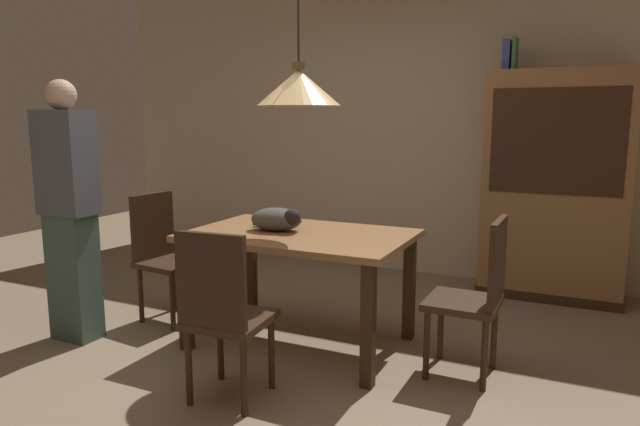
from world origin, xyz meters
TOP-DOWN VIEW (x-y plane):
  - ground at (0.00, 0.00)m, footprint 10.00×10.00m
  - back_wall at (0.00, 2.65)m, footprint 6.40×0.10m
  - dining_table at (-0.08, 0.54)m, footprint 1.40×0.90m
  - chair_near_front at (-0.08, -0.34)m, footprint 0.43×0.43m
  - chair_right_side at (1.04, 0.54)m, footprint 0.41×0.41m
  - chair_left_side at (-1.21, 0.55)m, footprint 0.44×0.44m
  - cat_sleeping at (-0.24, 0.53)m, footprint 0.40×0.27m
  - pendant_lamp at (-0.08, 0.54)m, footprint 0.52×0.52m
  - hutch_bookcase at (1.33, 2.32)m, footprint 1.12×0.45m
  - book_blue_wide at (0.90, 2.32)m, footprint 0.06×0.24m
  - book_green_slim at (0.96, 2.32)m, footprint 0.03×0.20m
  - person_standing at (-1.50, -0.01)m, footprint 0.36×0.22m

SIDE VIEW (x-z plane):
  - ground at x=0.00m, z-range 0.00..0.00m
  - chair_near_front at x=-0.08m, z-range 0.05..0.98m
  - chair_right_side at x=1.04m, z-range 0.05..0.98m
  - chair_left_side at x=-1.21m, z-range 0.05..0.98m
  - dining_table at x=-0.08m, z-range 0.27..1.02m
  - cat_sleeping at x=-0.24m, z-range 0.75..0.90m
  - person_standing at x=-1.50m, z-range 0.01..1.73m
  - hutch_bookcase at x=1.33m, z-range -0.04..1.81m
  - back_wall at x=0.00m, z-range 0.00..2.90m
  - pendant_lamp at x=-0.08m, z-range 1.01..2.31m
  - book_blue_wide at x=0.90m, z-range 1.85..2.09m
  - book_green_slim at x=0.96m, z-range 1.85..2.11m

